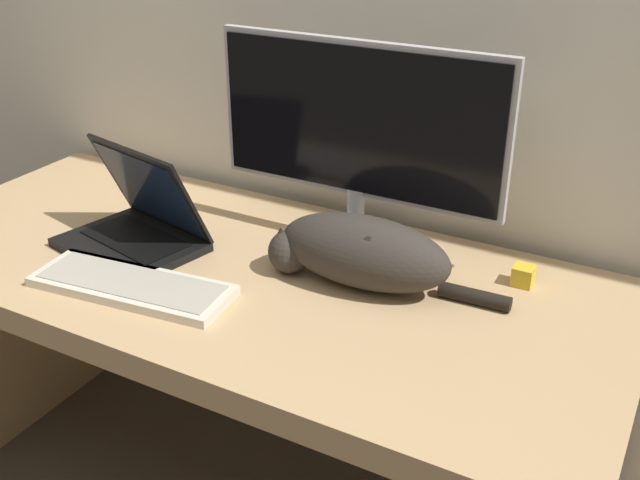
{
  "coord_description": "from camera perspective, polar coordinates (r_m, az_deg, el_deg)",
  "views": [
    {
      "loc": [
        0.86,
        -0.82,
        1.55
      ],
      "look_at": [
        0.23,
        0.33,
        0.89
      ],
      "focal_mm": 42.0,
      "sensor_mm": 36.0,
      "label": 1
    }
  ],
  "objects": [
    {
      "name": "desk",
      "position": [
        1.74,
        -6.01,
        -6.23
      ],
      "size": [
        1.7,
        0.74,
        0.75
      ],
      "color": "tan",
      "rests_on": "ground_plane"
    },
    {
      "name": "monitor",
      "position": [
        1.66,
        2.89,
        7.64
      ],
      "size": [
        0.68,
        0.23,
        0.47
      ],
      "color": "#B2B2B7",
      "rests_on": "desk"
    },
    {
      "name": "laptop",
      "position": [
        1.78,
        -13.8,
        0.98
      ],
      "size": [
        0.35,
        0.3,
        0.24
      ],
      "rotation": [
        0.0,
        0.0,
        -0.22
      ],
      "color": "black",
      "rests_on": "desk"
    },
    {
      "name": "external_keyboard",
      "position": [
        1.61,
        -14.14,
        -3.38
      ],
      "size": [
        0.45,
        0.19,
        0.02
      ],
      "rotation": [
        0.0,
        0.0,
        0.11
      ],
      "color": "beige",
      "rests_on": "desk"
    },
    {
      "name": "cat",
      "position": [
        1.56,
        3.07,
        -0.81
      ],
      "size": [
        0.52,
        0.17,
        0.15
      ],
      "rotation": [
        0.0,
        0.0,
        0.03
      ],
      "color": "#332D28",
      "rests_on": "desk"
    },
    {
      "name": "small_toy",
      "position": [
        1.64,
        15.23,
        -2.63
      ],
      "size": [
        0.04,
        0.04,
        0.04
      ],
      "color": "gold",
      "rests_on": "desk"
    }
  ]
}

